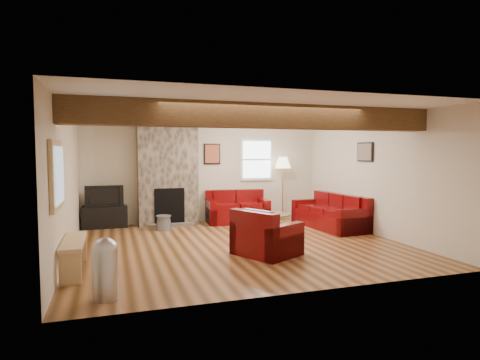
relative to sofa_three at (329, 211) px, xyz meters
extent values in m
plane|color=#533216|center=(-2.48, -0.93, -0.39)|extent=(8.00, 8.00, 0.00)
plane|color=white|center=(-2.48, -0.93, 2.11)|extent=(8.00, 8.00, 0.00)
plane|color=beige|center=(-2.48, 1.82, 0.86)|extent=(8.00, 0.00, 8.00)
plane|color=beige|center=(-2.48, -3.68, 0.86)|extent=(8.00, 0.00, 8.00)
plane|color=beige|center=(-5.48, -0.93, 0.86)|extent=(0.00, 7.50, 7.50)
plane|color=beige|center=(0.52, -0.93, 0.86)|extent=(0.00, 7.50, 7.50)
cube|color=#371F10|center=(-2.48, -2.18, 1.92)|extent=(6.00, 0.36, 0.38)
cube|color=#3B352E|center=(-3.48, 1.57, 0.86)|extent=(1.40, 0.50, 2.50)
cube|color=black|center=(-3.48, 1.32, 0.06)|extent=(0.70, 0.06, 0.90)
cube|color=#3B352E|center=(-3.48, 1.27, -0.35)|extent=(1.00, 0.25, 0.08)
cylinder|color=#4B3118|center=(-1.60, -0.27, -0.37)|extent=(0.61, 0.61, 0.04)
cylinder|color=#4B3118|center=(-1.60, -0.27, -0.18)|extent=(0.32, 0.32, 0.40)
cylinder|color=white|center=(-1.60, -0.27, 0.05)|extent=(0.91, 0.91, 0.02)
cube|color=maroon|center=(-1.60, -0.27, 0.07)|extent=(0.25, 0.18, 0.03)
cube|color=black|center=(-4.93, 1.60, -0.14)|extent=(1.00, 0.40, 0.50)
imported|color=black|center=(-4.93, 1.60, 0.36)|extent=(0.84, 0.11, 0.49)
cylinder|color=tan|center=(-0.50, 1.51, -0.37)|extent=(0.29, 0.29, 0.03)
cylinder|color=tan|center=(-0.50, 1.51, 0.34)|extent=(0.03, 0.03, 1.45)
cone|color=#FFEFC1|center=(-0.50, 1.51, 1.09)|extent=(0.42, 0.42, 0.29)
camera|label=1|loc=(-4.77, -8.09, 1.36)|focal=30.00mm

